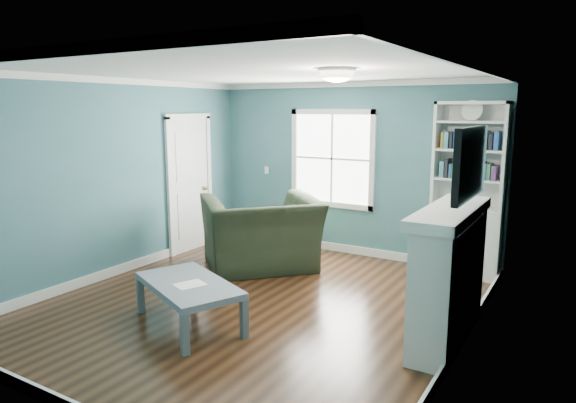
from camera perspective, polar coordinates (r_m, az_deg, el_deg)
The scene contains 13 objects.
floor at distance 5.99m, azimuth -3.35°, elevation -11.34°, with size 5.00×5.00×0.00m, color black.
room_walls at distance 5.61m, azimuth -3.52°, elevation 3.86°, with size 5.00×5.00×5.00m.
trim at distance 5.66m, azimuth -3.48°, elevation 0.39°, with size 4.50×5.00×2.60m.
window at distance 7.91m, azimuth 4.92°, elevation 4.76°, with size 1.40×0.06×1.50m.
bookshelf at distance 7.15m, azimuth 19.25°, elevation -0.63°, with size 0.90×0.35×2.31m.
fireplace at distance 5.16m, azimuth 17.58°, elevation -7.94°, with size 0.44×1.58×1.30m.
tv at distance 4.91m, azimuth 19.63°, elevation 4.06°, with size 0.06×1.10×0.65m, color black.
door at distance 8.13m, azimuth -10.85°, elevation 2.09°, with size 0.12×0.98×2.17m.
ceiling_fixture at distance 5.22m, azimuth 5.44°, elevation 14.00°, with size 0.38×0.38×0.15m.
light_switch at distance 8.53m, azimuth -2.38°, elevation 3.50°, with size 0.08×0.01×0.12m, color white.
recliner at distance 7.13m, azimuth -3.03°, elevation -2.20°, with size 1.53×0.99×1.33m, color black.
coffee_table at distance 5.42m, azimuth -10.98°, elevation -9.38°, with size 1.43×1.15×0.46m.
paper_sheet at distance 5.33m, azimuth -10.84°, elevation -9.05°, with size 0.23×0.29×0.00m, color white.
Camera 1 is at (3.15, -4.59, 2.21)m, focal length 32.00 mm.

